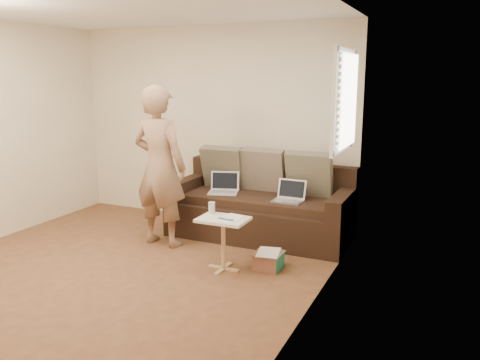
{
  "coord_description": "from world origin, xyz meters",
  "views": [
    {
      "loc": [
        3.04,
        -3.6,
        1.95
      ],
      "look_at": [
        0.8,
        1.4,
        0.78
      ],
      "focal_mm": 36.52,
      "sensor_mm": 36.0,
      "label": 1
    }
  ],
  "objects_px": {
    "drinking_glass": "(212,208)",
    "striped_box": "(268,260)",
    "laptop_silver": "(287,202)",
    "side_table": "(223,244)",
    "sofa": "(260,203)",
    "laptop_white": "(223,193)",
    "person": "(160,167)"
  },
  "relations": [
    {
      "from": "sofa",
      "to": "striped_box",
      "type": "xyz_separation_m",
      "value": [
        0.47,
        -0.93,
        -0.34
      ]
    },
    {
      "from": "striped_box",
      "to": "side_table",
      "type": "bearing_deg",
      "value": -153.24
    },
    {
      "from": "laptop_white",
      "to": "person",
      "type": "bearing_deg",
      "value": -144.26
    },
    {
      "from": "laptop_silver",
      "to": "striped_box",
      "type": "bearing_deg",
      "value": -83.36
    },
    {
      "from": "laptop_silver",
      "to": "person",
      "type": "relative_size",
      "value": 0.18
    },
    {
      "from": "laptop_silver",
      "to": "laptop_white",
      "type": "bearing_deg",
      "value": 177.17
    },
    {
      "from": "laptop_white",
      "to": "laptop_silver",
      "type": "bearing_deg",
      "value": -21.93
    },
    {
      "from": "striped_box",
      "to": "laptop_white",
      "type": "bearing_deg",
      "value": 137.69
    },
    {
      "from": "sofa",
      "to": "side_table",
      "type": "height_order",
      "value": "sofa"
    },
    {
      "from": "person",
      "to": "striped_box",
      "type": "xyz_separation_m",
      "value": [
        1.42,
        -0.2,
        -0.84
      ]
    },
    {
      "from": "laptop_silver",
      "to": "striped_box",
      "type": "height_order",
      "value": "laptop_silver"
    },
    {
      "from": "person",
      "to": "side_table",
      "type": "height_order",
      "value": "person"
    },
    {
      "from": "person",
      "to": "laptop_white",
      "type": "bearing_deg",
      "value": -124.24
    },
    {
      "from": "laptop_silver",
      "to": "laptop_white",
      "type": "relative_size",
      "value": 0.96
    },
    {
      "from": "sofa",
      "to": "laptop_white",
      "type": "distance_m",
      "value": 0.48
    },
    {
      "from": "drinking_glass",
      "to": "striped_box",
      "type": "xyz_separation_m",
      "value": [
        0.6,
        0.1,
        -0.52
      ]
    },
    {
      "from": "side_table",
      "to": "laptop_silver",
      "type": "bearing_deg",
      "value": 70.71
    },
    {
      "from": "side_table",
      "to": "sofa",
      "type": "bearing_deg",
      "value": 92.78
    },
    {
      "from": "laptop_white",
      "to": "sofa",
      "type": "bearing_deg",
      "value": -8.07
    },
    {
      "from": "laptop_silver",
      "to": "side_table",
      "type": "bearing_deg",
      "value": -107.52
    },
    {
      "from": "drinking_glass",
      "to": "sofa",
      "type": "bearing_deg",
      "value": 82.75
    },
    {
      "from": "sofa",
      "to": "striped_box",
      "type": "relative_size",
      "value": 7.7
    },
    {
      "from": "person",
      "to": "side_table",
      "type": "xyz_separation_m",
      "value": [
        1.01,
        -0.41,
        -0.66
      ]
    },
    {
      "from": "laptop_white",
      "to": "person",
      "type": "xyz_separation_m",
      "value": [
        -0.49,
        -0.65,
        0.41
      ]
    },
    {
      "from": "person",
      "to": "side_table",
      "type": "bearing_deg",
      "value": 160.59
    },
    {
      "from": "laptop_white",
      "to": "side_table",
      "type": "bearing_deg",
      "value": -81.08
    },
    {
      "from": "laptop_silver",
      "to": "side_table",
      "type": "distance_m",
      "value": 1.08
    },
    {
      "from": "sofa",
      "to": "striped_box",
      "type": "distance_m",
      "value": 1.09
    },
    {
      "from": "side_table",
      "to": "drinking_glass",
      "type": "distance_m",
      "value": 0.4
    },
    {
      "from": "laptop_white",
      "to": "person",
      "type": "height_order",
      "value": "person"
    },
    {
      "from": "laptop_white",
      "to": "side_table",
      "type": "distance_m",
      "value": 1.21
    },
    {
      "from": "person",
      "to": "drinking_glass",
      "type": "distance_m",
      "value": 0.93
    }
  ]
}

